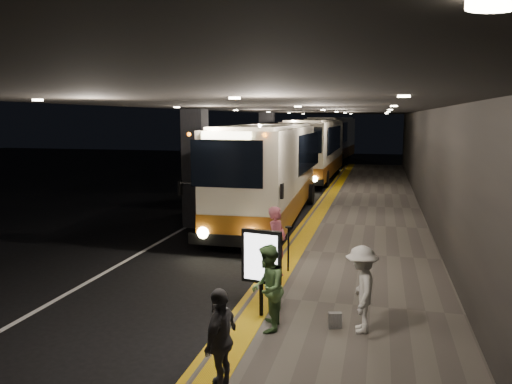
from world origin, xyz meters
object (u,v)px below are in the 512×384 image
Objects in this scene: coach_third at (332,141)px; stanchion_post at (288,249)px; coach_main at (270,176)px; passenger_boarding at (277,242)px; coach_second at (315,152)px; passenger_waiting_green at (267,288)px; passenger_waiting_grey at (221,339)px; info_sign at (261,259)px; bag_polka at (335,320)px; passenger_waiting_white at (361,289)px.

stanchion_post is (2.19, -34.39, -1.19)m from coach_third.
coach_main is 6.73× the size of passenger_boarding.
coach_second reaches higher than passenger_waiting_green.
info_sign is (-0.06, 2.79, 0.42)m from passenger_waiting_grey.
coach_second is at bearing -167.56° from passenger_waiting_grey.
passenger_waiting_green reaches higher than bag_polka.
passenger_boarding is at bearing -79.14° from coach_main.
passenger_waiting_green is 2.18m from passenger_waiting_grey.
passenger_boarding reaches higher than info_sign.
passenger_boarding reaches higher than stanchion_post.
coach_third is 7.26× the size of passenger_boarding.
coach_second is 0.95× the size of coach_third.
coach_main reaches higher than stanchion_post.
coach_second is 24.06m from info_sign.
info_sign reaches higher than bag_polka.
coach_second is 7.97× the size of passenger_waiting_grey.
info_sign is at bearing -162.24° from passenger_boarding.
passenger_boarding is 3.48m from passenger_waiting_white.
passenger_boarding is 3.14m from passenger_waiting_green.
coach_third reaches higher than info_sign.
passenger_waiting_grey is 5.08× the size of bag_polka.
passenger_boarding is 2.51m from info_sign.
coach_third is at bearing 103.68° from info_sign.
coach_main is at bearing -85.99° from coach_third.
coach_main is 7.91m from passenger_boarding.
passenger_waiting_green is (2.27, -24.59, -0.88)m from coach_second.
coach_main is 11.06m from bag_polka.
passenger_waiting_grey reaches higher than bag_polka.
bag_polka is at bearing 101.37° from passenger_waiting_green.
coach_third reaches higher than passenger_boarding.
coach_second is 24.71m from passenger_waiting_green.
bag_polka is 3.59m from stanchion_post.
passenger_boarding is 1.10× the size of passenger_waiting_green.
coach_main is 0.98× the size of coach_second.
passenger_boarding is 1.52× the size of stanchion_post.
passenger_waiting_white is at bearing -1.56° from bag_polka.
info_sign reaches higher than passenger_waiting_green.
passenger_waiting_grey is 2.99m from bag_polka.
passenger_waiting_white is 1.38× the size of stanchion_post.
passenger_waiting_grey is at bearing -83.44° from coach_main.
info_sign is at bearing -170.65° from passenger_waiting_grey.
coach_second is 21.09m from stanchion_post.
coach_second is at bearing -85.49° from coach_third.
coach_main is at bearing 111.75° from info_sign.
info_sign is at bearing -89.94° from stanchion_post.
coach_main is at bearing 108.82° from bag_polka.
passenger_boarding reaches higher than passenger_waiting_green.
passenger_waiting_green is (2.46, -38.01, -0.97)m from coach_third.
coach_third is at bearing 91.37° from coach_second.
passenger_waiting_grey is (2.07, -26.76, -0.93)m from coach_second.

